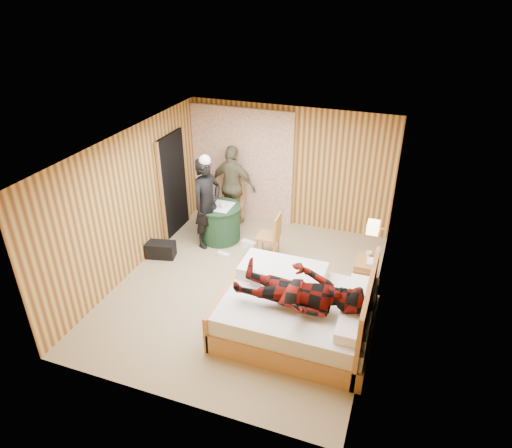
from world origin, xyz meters
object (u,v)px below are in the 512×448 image
(round_table, at_px, (220,223))
(man_on_bed, at_px, (299,284))
(nightstand, at_px, (365,272))
(bed, at_px, (299,312))
(wall_lamp, at_px, (373,227))
(duffel_bag, at_px, (161,250))
(man_at_table, at_px, (233,186))
(chair_far, at_px, (232,201))
(chair_near, at_px, (272,233))
(woman_standing, at_px, (207,203))

(round_table, relative_size, man_on_bed, 0.47)
(nightstand, bearing_deg, man_on_bed, -112.94)
(bed, relative_size, round_table, 2.61)
(wall_lamp, distance_m, duffel_bag, 3.95)
(duffel_bag, distance_m, man_at_table, 1.99)
(chair_far, bearing_deg, bed, -56.82)
(chair_far, xyz_separation_m, man_on_bed, (2.21, -2.98, 0.48))
(chair_near, height_order, duffel_bag, chair_near)
(duffel_bag, bearing_deg, chair_near, 7.09)
(chair_far, distance_m, duffel_bag, 1.87)
(bed, bearing_deg, man_at_table, 127.96)
(chair_far, bearing_deg, nightstand, -28.35)
(man_on_bed, bearing_deg, bed, 97.96)
(wall_lamp, height_order, chair_far, wall_lamp)
(chair_far, distance_m, man_at_table, 0.32)
(round_table, distance_m, man_at_table, 0.85)
(wall_lamp, xyz_separation_m, bed, (-0.81, -1.18, -0.96))
(man_at_table, bearing_deg, bed, 134.06)
(wall_lamp, bearing_deg, duffel_bag, -178.75)
(nightstand, height_order, man_on_bed, man_on_bed)
(wall_lamp, relative_size, round_table, 0.31)
(wall_lamp, relative_size, nightstand, 0.51)
(wall_lamp, xyz_separation_m, chair_far, (-2.99, 1.57, -0.76))
(woman_standing, bearing_deg, bed, -107.20)
(duffel_bag, bearing_deg, chair_far, 51.74)
(chair_near, bearing_deg, bed, 27.93)
(bed, height_order, round_table, bed)
(nightstand, relative_size, duffel_bag, 0.97)
(man_at_table, bearing_deg, round_table, 96.11)
(chair_far, distance_m, man_on_bed, 3.74)
(man_at_table, bearing_deg, duffel_bag, 70.84)
(chair_near, bearing_deg, round_table, -104.28)
(wall_lamp, bearing_deg, chair_far, 152.32)
(wall_lamp, xyz_separation_m, chair_near, (-1.81, 0.63, -0.79))
(chair_near, bearing_deg, chair_far, -129.70)
(nightstand, height_order, woman_standing, woman_standing)
(duffel_bag, distance_m, man_on_bed, 3.40)
(wall_lamp, bearing_deg, round_table, 163.19)
(round_table, xyz_separation_m, woman_standing, (-0.14, -0.25, 0.51))
(wall_lamp, bearing_deg, bed, -124.22)
(bed, distance_m, duffel_bag, 3.17)
(nightstand, distance_m, duffel_bag, 3.75)
(wall_lamp, relative_size, chair_near, 0.30)
(nightstand, xyz_separation_m, man_at_table, (-2.94, 1.29, 0.61))
(nightstand, relative_size, man_on_bed, 0.29)
(bed, bearing_deg, woman_standing, 141.55)
(bed, xyz_separation_m, round_table, (-2.17, 2.08, 0.03))
(chair_near, distance_m, woman_standing, 1.36)
(wall_lamp, height_order, duffel_bag, wall_lamp)
(chair_far, xyz_separation_m, chair_near, (1.18, -0.94, -0.03))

